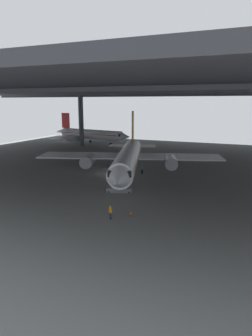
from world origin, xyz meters
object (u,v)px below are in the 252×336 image
object	(u,v)px
crew_worker_near_nose	(110,212)
airplane_distant	(90,134)
traffic_cone_orange	(131,213)
airplane_main	(128,158)
crew_worker_by_stairs	(129,184)
boarding_stairs	(119,187)

from	to	relation	value
crew_worker_near_nose	airplane_distant	size ratio (longest dim) A/B	0.06
crew_worker_near_nose	traffic_cone_orange	distance (m)	2.83
airplane_distant	airplane_main	bearing A→B (deg)	-51.49
crew_worker_by_stairs	airplane_distant	bearing A→B (deg)	126.17
airplane_distant	crew_worker_by_stairs	bearing A→B (deg)	-53.83
crew_worker_by_stairs	traffic_cone_orange	world-z (taller)	crew_worker_by_stairs
airplane_main	crew_worker_by_stairs	bearing A→B (deg)	-66.12
airplane_main	boarding_stairs	bearing A→B (deg)	-74.96
boarding_stairs	airplane_distant	world-z (taller)	airplane_distant
airplane_distant	crew_worker_near_nose	bearing A→B (deg)	-58.05
boarding_stairs	airplane_main	bearing A→B (deg)	105.04
crew_worker_near_nose	airplane_main	bearing A→B (deg)	107.48
airplane_distant	traffic_cone_orange	world-z (taller)	airplane_distant
crew_worker_near_nose	crew_worker_by_stairs	world-z (taller)	crew_worker_by_stairs
crew_worker_by_stairs	traffic_cone_orange	bearing A→B (deg)	-66.08
crew_worker_by_stairs	airplane_distant	xyz separation A→B (m)	(-33.28, 45.52, 2.17)
boarding_stairs	airplane_distant	distance (m)	57.18
crew_worker_by_stairs	airplane_distant	world-z (taller)	airplane_distant
boarding_stairs	crew_worker_by_stairs	world-z (taller)	boarding_stairs
airplane_distant	traffic_cone_orange	bearing A→B (deg)	-55.85
crew_worker_near_nose	traffic_cone_orange	world-z (taller)	crew_worker_near_nose
traffic_cone_orange	airplane_main	bearing A→B (deg)	113.90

